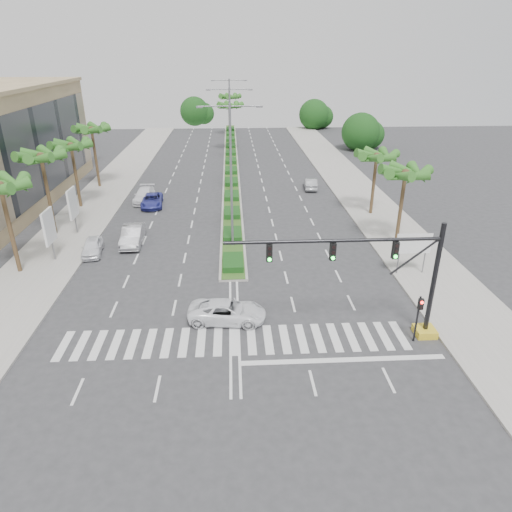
{
  "coord_description": "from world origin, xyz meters",
  "views": [
    {
      "loc": [
        0.03,
        -22.61,
        15.79
      ],
      "look_at": [
        1.57,
        5.48,
        3.0
      ],
      "focal_mm": 32.0,
      "sensor_mm": 36.0,
      "label": 1
    }
  ],
  "objects": [
    {
      "name": "palm_median_b",
      "position": [
        0.0,
        70.0,
        7.17
      ],
      "size": [
        4.57,
        4.68,
        8.05
      ],
      "color": "brown",
      "rests_on": "ground"
    },
    {
      "name": "ground",
      "position": [
        0.0,
        0.0,
        0.0
      ],
      "size": [
        160.0,
        160.0,
        0.0
      ],
      "primitive_type": "plane",
      "color": "#333335",
      "rests_on": "ground"
    },
    {
      "name": "streetlight_mid",
      "position": [
        0.0,
        30.0,
        6.81
      ],
      "size": [
        5.1,
        0.25,
        12.0
      ],
      "color": "slate",
      "rests_on": "ground"
    },
    {
      "name": "palm_left_far",
      "position": [
        -16.5,
        26.0,
        6.5
      ],
      "size": [
        4.57,
        4.68,
        7.35
      ],
      "color": "brown",
      "rests_on": "ground"
    },
    {
      "name": "direction_sign",
      "position": [
        13.5,
        7.99,
        2.45
      ],
      "size": [
        2.7,
        0.11,
        3.4
      ],
      "color": "slate",
      "rests_on": "ground"
    },
    {
      "name": "palm_right_near",
      "position": [
        14.5,
        14.0,
        6.2
      ],
      "size": [
        4.57,
        4.68,
        7.05
      ],
      "color": "brown",
      "rests_on": "ground"
    },
    {
      "name": "car_parked_a",
      "position": [
        -11.8,
        13.26,
        0.65
      ],
      "size": [
        2.02,
        3.98,
        1.3
      ],
      "primitive_type": "imported",
      "rotation": [
        0.0,
        0.0,
        0.13
      ],
      "color": "white",
      "rests_on": "ground"
    },
    {
      "name": "palm_left_mid",
      "position": [
        -16.5,
        18.0,
        7.08
      ],
      "size": [
        4.57,
        4.68,
        7.95
      ],
      "color": "brown",
      "rests_on": "ground"
    },
    {
      "name": "median_grass",
      "position": [
        0.0,
        45.0,
        0.22
      ],
      "size": [
        1.8,
        75.0,
        0.04
      ],
      "primitive_type": "cube",
      "color": "#31511B",
      "rests_on": "median"
    },
    {
      "name": "billboard_near",
      "position": [
        -14.5,
        12.0,
        2.96
      ],
      "size": [
        0.18,
        2.1,
        4.35
      ],
      "color": "slate",
      "rests_on": "ground"
    },
    {
      "name": "footpath_right",
      "position": [
        15.2,
        20.0,
        0.07
      ],
      "size": [
        6.0,
        120.0,
        0.15
      ],
      "primitive_type": "cube",
      "color": "gray",
      "rests_on": "ground"
    },
    {
      "name": "streetlight_far",
      "position": [
        0.0,
        46.0,
        6.81
      ],
      "size": [
        5.1,
        0.25,
        12.0
      ],
      "color": "slate",
      "rests_on": "ground"
    },
    {
      "name": "car_parked_c",
      "position": [
        -8.75,
        25.95,
        0.67
      ],
      "size": [
        2.62,
        4.98,
        1.34
      ],
      "primitive_type": "imported",
      "rotation": [
        0.0,
        0.0,
        0.09
      ],
      "color": "#313696",
      "rests_on": "ground"
    },
    {
      "name": "palm_left_end",
      "position": [
        -16.5,
        34.0,
        6.88
      ],
      "size": [
        4.57,
        4.68,
        7.75
      ],
      "color": "brown",
      "rests_on": "ground"
    },
    {
      "name": "palm_right_far",
      "position": [
        14.5,
        22.0,
        5.91
      ],
      "size": [
        4.57,
        4.68,
        6.75
      ],
      "color": "brown",
      "rests_on": "ground"
    },
    {
      "name": "car_parked_b",
      "position": [
        -8.82,
        15.33,
        0.8
      ],
      "size": [
        1.86,
        4.89,
        1.59
      ],
      "primitive_type": "imported",
      "rotation": [
        0.0,
        0.0,
        0.04
      ],
      "color": "#AAAAAE",
      "rests_on": "ground"
    },
    {
      "name": "car_parked_d",
      "position": [
        -9.88,
        27.81,
        0.72
      ],
      "size": [
        2.04,
        4.97,
        1.44
      ],
      "primitive_type": "imported",
      "rotation": [
        0.0,
        0.0,
        -0.01
      ],
      "color": "white",
      "rests_on": "ground"
    },
    {
      "name": "palm_left_near",
      "position": [
        -16.5,
        10.0,
        6.69
      ],
      "size": [
        4.57,
        4.68,
        7.55
      ],
      "color": "brown",
      "rests_on": "ground"
    },
    {
      "name": "footpath_left",
      "position": [
        -15.2,
        20.0,
        0.07
      ],
      "size": [
        6.0,
        120.0,
        0.15
      ],
      "primitive_type": "cube",
      "color": "gray",
      "rests_on": "ground"
    },
    {
      "name": "car_crossing",
      "position": [
        -0.44,
        2.2,
        0.68
      ],
      "size": [
        5.11,
        2.76,
        1.36
      ],
      "primitive_type": "imported",
      "rotation": [
        0.0,
        0.0,
        1.47
      ],
      "color": "white",
      "rests_on": "ground"
    },
    {
      "name": "streetlight_near",
      "position": [
        0.0,
        14.0,
        6.81
      ],
      "size": [
        5.1,
        0.25,
        12.0
      ],
      "color": "slate",
      "rests_on": "ground"
    },
    {
      "name": "car_right",
      "position": [
        9.75,
        31.82,
        0.67
      ],
      "size": [
        1.78,
        4.2,
        1.35
      ],
      "primitive_type": "imported",
      "rotation": [
        0.0,
        0.0,
        3.05
      ],
      "color": "#A9AAAE",
      "rests_on": "ground"
    },
    {
      "name": "pedestrian_signal",
      "position": [
        10.6,
        -0.68,
        2.04
      ],
      "size": [
        0.28,
        0.36,
        3.0
      ],
      "color": "black",
      "rests_on": "ground"
    },
    {
      "name": "billboard_far",
      "position": [
        -14.5,
        18.0,
        2.96
      ],
      "size": [
        0.18,
        2.1,
        4.35
      ],
      "color": "slate",
      "rests_on": "ground"
    },
    {
      "name": "signal_gantry",
      "position": [
        9.27,
        -0.0,
        3.46
      ],
      "size": [
        12.6,
        1.2,
        7.2
      ],
      "color": "gold",
      "rests_on": "ground"
    },
    {
      "name": "palm_median_a",
      "position": [
        0.0,
        55.0,
        7.17
      ],
      "size": [
        4.57,
        4.68,
        8.05
      ],
      "color": "brown",
      "rests_on": "ground"
    },
    {
      "name": "median",
      "position": [
        0.0,
        45.0,
        0.1
      ],
      "size": [
        2.2,
        75.0,
        0.2
      ],
      "primitive_type": "cube",
      "color": "gray",
      "rests_on": "ground"
    }
  ]
}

